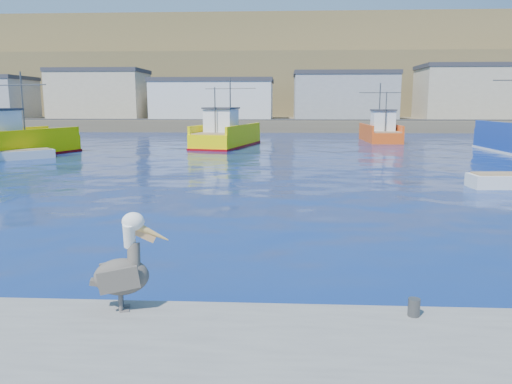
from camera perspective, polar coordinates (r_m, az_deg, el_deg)
ground at (r=12.02m, az=-0.94°, el=-9.21°), size 260.00×260.00×0.00m
dock_bollards at (r=8.59m, az=1.51°, el=-12.69°), size 36.20×0.20×0.30m
far_shore at (r=120.62m, az=2.80°, el=12.48°), size 200.00×81.00×24.00m
trawler_yellow_a at (r=41.99m, az=-26.13°, el=5.03°), size 6.72×11.18×6.43m
trawler_yellow_b at (r=46.75m, az=-3.45°, el=6.44°), size 5.87×11.06×6.42m
boat_orange at (r=54.44m, az=14.05°, el=6.71°), size 4.37×8.35×6.08m
skiff_left at (r=39.74m, az=-24.91°, el=3.82°), size 3.78×3.63×0.84m
skiff_mid at (r=26.74m, az=27.16°, el=1.03°), size 4.02×1.66×0.85m
pelican at (r=8.83m, az=-14.83°, el=-8.45°), size 1.36×0.76×1.69m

